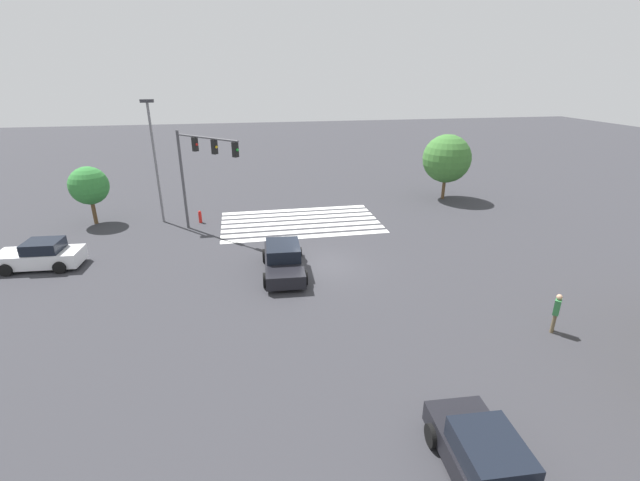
{
  "coord_description": "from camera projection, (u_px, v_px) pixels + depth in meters",
  "views": [
    {
      "loc": [
        3.88,
        20.63,
        9.8
      ],
      "look_at": [
        0.0,
        0.0,
        1.47
      ],
      "focal_mm": 24.0,
      "sensor_mm": 36.0,
      "label": 1
    }
  ],
  "objects": [
    {
      "name": "street_light_pole_a",
      "position": [
        154.0,
        152.0,
        28.12
      ],
      "size": [
        0.8,
        0.36,
        8.16
      ],
      "color": "slate",
      "rests_on": "ground_plane"
    },
    {
      "name": "pedestrian",
      "position": [
        556.0,
        311.0,
        16.95
      ],
      "size": [
        0.41,
        0.41,
        1.69
      ],
      "rotation": [
        0.0,
        0.0,
        -0.78
      ],
      "color": "brown",
      "rests_on": "ground_plane"
    },
    {
      "name": "car_0",
      "position": [
        283.0,
        260.0,
        22.18
      ],
      "size": [
        2.36,
        4.93,
        1.51
      ],
      "rotation": [
        0.0,
        0.0,
        1.52
      ],
      "color": "black",
      "rests_on": "ground_plane"
    },
    {
      "name": "ground_plane",
      "position": [
        320.0,
        266.0,
        23.12
      ],
      "size": [
        141.68,
        141.68,
        0.0
      ],
      "primitive_type": "plane",
      "color": "#333338"
    },
    {
      "name": "traffic_signal_mast",
      "position": [
        199.0,
        161.0,
        26.08
      ],
      "size": [
        3.81,
        3.81,
        6.41
      ],
      "rotation": [
        0.0,
        0.0,
        2.36
      ],
      "color": "#47474C",
      "rests_on": "ground_plane"
    },
    {
      "name": "fire_hydrant",
      "position": [
        200.0,
        217.0,
        29.59
      ],
      "size": [
        0.22,
        0.22,
        0.86
      ],
      "color": "red",
      "rests_on": "ground_plane"
    },
    {
      "name": "car_1",
      "position": [
        487.0,
        464.0,
        10.7
      ],
      "size": [
        2.15,
        4.32,
        1.43
      ],
      "rotation": [
        0.0,
        0.0,
        -1.62
      ],
      "color": "black",
      "rests_on": "ground_plane"
    },
    {
      "name": "tree_corner_c",
      "position": [
        89.0,
        186.0,
        28.6
      ],
      "size": [
        2.54,
        2.54,
        3.95
      ],
      "color": "brown",
      "rests_on": "ground_plane"
    },
    {
      "name": "tree_corner_a",
      "position": [
        447.0,
        159.0,
        34.16
      ],
      "size": [
        3.81,
        3.81,
        5.21
      ],
      "color": "brown",
      "rests_on": "ground_plane"
    },
    {
      "name": "car_2",
      "position": [
        41.0,
        256.0,
        22.7
      ],
      "size": [
        4.29,
        2.17,
        1.5
      ],
      "rotation": [
        0.0,
        0.0,
        -0.06
      ],
      "color": "silver",
      "rests_on": "ground_plane"
    },
    {
      "name": "crosswalk_markings",
      "position": [
        301.0,
        222.0,
        29.82
      ],
      "size": [
        10.86,
        6.3,
        0.01
      ],
      "rotation": [
        0.0,
        0.0,
        1.57
      ],
      "color": "silver",
      "rests_on": "ground_plane"
    }
  ]
}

